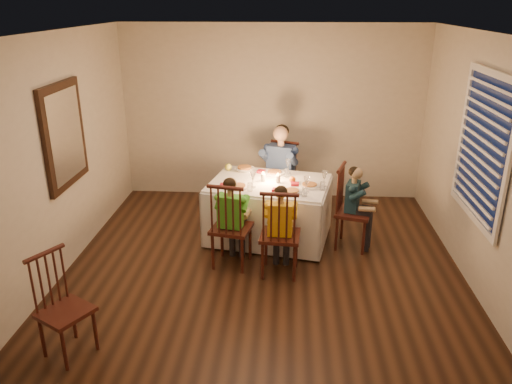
# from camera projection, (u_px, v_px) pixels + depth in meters

# --- Properties ---
(ground) EXTENTS (5.00, 5.00, 0.00)m
(ground) POSITION_uv_depth(u_px,v_px,m) (263.00, 275.00, 5.62)
(ground) COLOR black
(ground) RESTS_ON ground
(wall_left) EXTENTS (0.02, 5.00, 2.60)m
(wall_left) POSITION_uv_depth(u_px,v_px,m) (52.00, 161.00, 5.29)
(wall_left) COLOR beige
(wall_left) RESTS_ON ground
(wall_right) EXTENTS (0.02, 5.00, 2.60)m
(wall_right) POSITION_uv_depth(u_px,v_px,m) (486.00, 170.00, 5.01)
(wall_right) COLOR beige
(wall_right) RESTS_ON ground
(wall_back) EXTENTS (4.50, 0.02, 2.60)m
(wall_back) POSITION_uv_depth(u_px,v_px,m) (272.00, 113.00, 7.48)
(wall_back) COLOR beige
(wall_back) RESTS_ON ground
(ceiling) EXTENTS (5.00, 5.00, 0.00)m
(ceiling) POSITION_uv_depth(u_px,v_px,m) (264.00, 34.00, 4.68)
(ceiling) COLOR white
(ceiling) RESTS_ON wall_back
(dining_table) EXTENTS (1.65, 1.32, 0.74)m
(dining_table) POSITION_uv_depth(u_px,v_px,m) (269.00, 198.00, 6.30)
(dining_table) COLOR white
(dining_table) RESTS_ON ground
(chair_adult) EXTENTS (0.54, 0.53, 1.05)m
(chair_adult) POSITION_uv_depth(u_px,v_px,m) (279.00, 214.00, 7.20)
(chair_adult) COLOR #35160E
(chair_adult) RESTS_ON ground
(chair_near_left) EXTENTS (0.50, 0.49, 1.05)m
(chair_near_left) POSITION_uv_depth(u_px,v_px,m) (232.00, 264.00, 5.85)
(chair_near_left) COLOR #35160E
(chair_near_left) RESTS_ON ground
(chair_near_right) EXTENTS (0.46, 0.44, 1.05)m
(chair_near_right) POSITION_uv_depth(u_px,v_px,m) (279.00, 272.00, 5.67)
(chair_near_right) COLOR #35160E
(chair_near_right) RESTS_ON ground
(chair_end) EXTENTS (0.52, 0.53, 1.05)m
(chair_end) POSITION_uv_depth(u_px,v_px,m) (351.00, 246.00, 6.27)
(chair_end) COLOR #35160E
(chair_end) RESTS_ON ground
(chair_extra) EXTENTS (0.52, 0.53, 0.95)m
(chair_extra) POSITION_uv_depth(u_px,v_px,m) (72.00, 353.00, 4.38)
(chair_extra) COLOR #35160E
(chair_extra) RESTS_ON ground
(adult) EXTENTS (0.61, 0.58, 1.31)m
(adult) POSITION_uv_depth(u_px,v_px,m) (279.00, 214.00, 7.20)
(adult) COLOR navy
(adult) RESTS_ON ground
(child_green) EXTENTS (0.42, 0.40, 1.08)m
(child_green) POSITION_uv_depth(u_px,v_px,m) (232.00, 264.00, 5.85)
(child_green) COLOR green
(child_green) RESTS_ON ground
(child_yellow) EXTENTS (0.37, 0.35, 1.06)m
(child_yellow) POSITION_uv_depth(u_px,v_px,m) (279.00, 272.00, 5.67)
(child_yellow) COLOR yellow
(child_yellow) RESTS_ON ground
(child_teal) EXTENTS (0.40, 0.42, 1.05)m
(child_teal) POSITION_uv_depth(u_px,v_px,m) (351.00, 246.00, 6.27)
(child_teal) COLOR #17313B
(child_teal) RESTS_ON ground
(setting_adult) EXTENTS (0.30, 0.30, 0.02)m
(setting_adult) POSITION_uv_depth(u_px,v_px,m) (274.00, 173.00, 6.52)
(setting_adult) COLOR white
(setting_adult) RESTS_ON dining_table
(setting_green) EXTENTS (0.30, 0.30, 0.02)m
(setting_green) POSITION_uv_depth(u_px,v_px,m) (238.00, 187.00, 6.04)
(setting_green) COLOR white
(setting_green) RESTS_ON dining_table
(setting_yellow) EXTENTS (0.30, 0.30, 0.02)m
(setting_yellow) POSITION_uv_depth(u_px,v_px,m) (291.00, 192.00, 5.88)
(setting_yellow) COLOR white
(setting_yellow) RESTS_ON dining_table
(setting_teal) EXTENTS (0.30, 0.30, 0.02)m
(setting_teal) POSITION_uv_depth(u_px,v_px,m) (309.00, 186.00, 6.08)
(setting_teal) COLOR white
(setting_teal) RESTS_ON dining_table
(candle_left) EXTENTS (0.06, 0.06, 0.10)m
(candle_left) POSITION_uv_depth(u_px,v_px,m) (263.00, 178.00, 6.23)
(candle_left) COLOR silver
(candle_left) RESTS_ON dining_table
(candle_right) EXTENTS (0.06, 0.06, 0.10)m
(candle_right) POSITION_uv_depth(u_px,v_px,m) (278.00, 179.00, 6.18)
(candle_right) COLOR silver
(candle_right) RESTS_ON dining_table
(squash) EXTENTS (0.09, 0.09, 0.09)m
(squash) POSITION_uv_depth(u_px,v_px,m) (228.00, 167.00, 6.64)
(squash) COLOR #FFF943
(squash) RESTS_ON dining_table
(orange_fruit) EXTENTS (0.08, 0.08, 0.08)m
(orange_fruit) POSITION_uv_depth(u_px,v_px,m) (292.00, 180.00, 6.19)
(orange_fruit) COLOR orange
(orange_fruit) RESTS_ON dining_table
(serving_bowl) EXTENTS (0.30, 0.30, 0.06)m
(serving_bowl) POSITION_uv_depth(u_px,v_px,m) (245.00, 169.00, 6.59)
(serving_bowl) COLOR white
(serving_bowl) RESTS_ON dining_table
(wall_mirror) EXTENTS (0.06, 0.95, 1.15)m
(wall_mirror) POSITION_uv_depth(u_px,v_px,m) (64.00, 135.00, 5.50)
(wall_mirror) COLOR black
(wall_mirror) RESTS_ON wall_left
(window_blinds) EXTENTS (0.07, 1.34, 1.54)m
(window_blinds) POSITION_uv_depth(u_px,v_px,m) (482.00, 148.00, 5.04)
(window_blinds) COLOR #0D1736
(window_blinds) RESTS_ON wall_right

